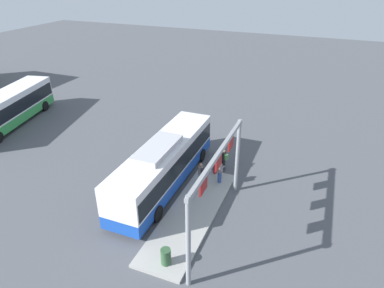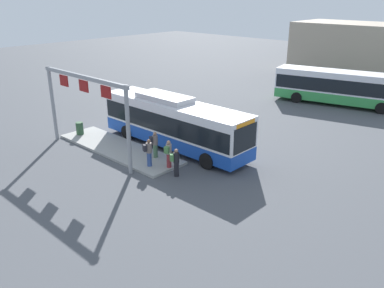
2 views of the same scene
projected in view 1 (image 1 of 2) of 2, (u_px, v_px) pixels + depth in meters
The scene contains 10 objects.
ground_plane at pixel (165, 184), 23.75m from camera, with size 120.00×120.00×0.00m, color #4C4F54.
platform_curb at pixel (192, 214), 20.83m from camera, with size 10.00×2.80×0.16m, color #9E9E99.
bus_main at pixel (164, 162), 22.89m from camera, with size 11.55×2.70×3.46m.
bus_background_left at pixel (7, 108), 31.62m from camera, with size 11.64×4.93×3.10m.
person_boarding at pixel (216, 163), 24.30m from camera, with size 0.46×0.59×1.67m.
person_waiting_near at pixel (220, 171), 23.26m from camera, with size 0.47×0.60×1.67m.
person_waiting_mid at pixel (201, 173), 23.04m from camera, with size 0.54×0.61×1.67m.
person_waiting_far at pixel (224, 159), 25.02m from camera, with size 0.55×0.60×1.67m.
platform_sign_gantry at pixel (218, 175), 18.01m from camera, with size 8.65×0.24×5.20m.
trash_bin at pixel (166, 256), 17.09m from camera, with size 0.52×0.52×0.90m, color #2D5133.
Camera 1 is at (-17.54, -9.07, 13.61)m, focal length 31.90 mm.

